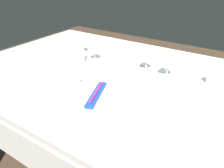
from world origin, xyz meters
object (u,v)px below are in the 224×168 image
object	(u,v)px
wine_glass_right	(94,45)
fork_outer	(72,86)
drink_tumbler	(79,53)
spoon_soup	(136,105)
toothbrush_package	(97,94)
wine_glass_left	(168,58)
dinner_plate	(97,97)
wine_glass_far	(147,53)
coffee_cup_left	(216,78)
wine_glass_centre	(81,38)

from	to	relation	value
wine_glass_right	fork_outer	bearing A→B (deg)	-70.96
drink_tumbler	spoon_soup	bearing A→B (deg)	-23.98
toothbrush_package	wine_glass_left	bearing A→B (deg)	65.96
drink_tumbler	fork_outer	bearing A→B (deg)	-56.17
dinner_plate	wine_glass_far	world-z (taller)	wine_glass_far
fork_outer	spoon_soup	distance (m)	0.33
fork_outer	spoon_soup	world-z (taller)	spoon_soup
coffee_cup_left	wine_glass_centre	size ratio (longest dim) A/B	0.73
drink_tumbler	wine_glass_left	bearing A→B (deg)	13.24
spoon_soup	wine_glass_centre	world-z (taller)	wine_glass_centre
coffee_cup_left	wine_glass_far	world-z (taller)	wine_glass_far
toothbrush_package	coffee_cup_left	distance (m)	0.57
coffee_cup_left	wine_glass_centre	bearing A→B (deg)	179.29
wine_glass_far	drink_tumbler	bearing A→B (deg)	-160.69
wine_glass_centre	wine_glass_left	distance (m)	0.60
fork_outer	wine_glass_centre	size ratio (longest dim) A/B	1.51
fork_outer	drink_tumbler	distance (m)	0.30
wine_glass_far	dinner_plate	bearing A→B (deg)	-96.75
wine_glass_left	wine_glass_far	xyz separation A→B (m)	(-0.12, 0.01, -0.00)
dinner_plate	spoon_soup	world-z (taller)	dinner_plate
dinner_plate	wine_glass_centre	world-z (taller)	wine_glass_centre
dinner_plate	wine_glass_far	distance (m)	0.41
wine_glass_left	fork_outer	bearing A→B (deg)	-133.06
toothbrush_package	wine_glass_centre	bearing A→B (deg)	136.36
spoon_soup	wine_glass_centre	distance (m)	0.71
toothbrush_package	wine_glass_right	world-z (taller)	wine_glass_right
toothbrush_package	fork_outer	bearing A→B (deg)	171.84
fork_outer	dinner_plate	bearing A→B (deg)	-8.16
spoon_soup	wine_glass_right	xyz separation A→B (m)	(-0.44, 0.31, 0.09)
coffee_cup_left	wine_glass_left	world-z (taller)	wine_glass_left
wine_glass_centre	wine_glass_left	size ratio (longest dim) A/B	0.98
coffee_cup_left	toothbrush_package	bearing A→B (deg)	-134.83
fork_outer	wine_glass_right	world-z (taller)	wine_glass_right
spoon_soup	wine_glass_right	size ratio (longest dim) A/B	1.63
wine_glass_centre	wine_glass_left	xyz separation A→B (m)	(0.60, -0.03, -0.00)
spoon_soup	drink_tumbler	size ratio (longest dim) A/B	1.72
spoon_soup	drink_tumbler	bearing A→B (deg)	156.02
spoon_soup	wine_glass_left	size ratio (longest dim) A/B	1.51
toothbrush_package	wine_glass_right	size ratio (longest dim) A/B	1.55
wine_glass_right	wine_glass_left	bearing A→B (deg)	3.59
toothbrush_package	wine_glass_left	world-z (taller)	wine_glass_left
dinner_plate	wine_glass_right	world-z (taller)	wine_glass_right
spoon_soup	wine_glass_centre	size ratio (longest dim) A/B	1.54
dinner_plate	drink_tumbler	world-z (taller)	drink_tumbler
toothbrush_package	fork_outer	xyz separation A→B (m)	(-0.16, 0.02, -0.02)
toothbrush_package	coffee_cup_left	size ratio (longest dim) A/B	2.03
toothbrush_package	wine_glass_left	xyz separation A→B (m)	(0.17, 0.38, 0.07)
wine_glass_far	drink_tumbler	distance (m)	0.39
coffee_cup_left	drink_tumbler	bearing A→B (deg)	-169.11
dinner_plate	toothbrush_package	distance (m)	0.02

